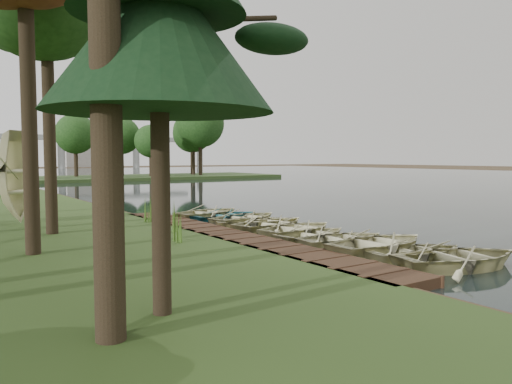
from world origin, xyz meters
TOP-DOWN VIEW (x-y plane):
  - ground at (0.00, 0.00)m, footprint 300.00×300.00m
  - water at (30.00, 20.00)m, footprint 130.00×200.00m
  - boardwalk at (-1.60, 0.00)m, footprint 1.60×16.00m
  - peninsula at (8.00, 50.00)m, footprint 50.00×14.00m
  - far_trees at (4.67, 50.00)m, footprint 45.60×5.60m
  - bridge at (12.31, 120.00)m, footprint 95.90×4.00m
  - building_a at (30.00, 140.00)m, footprint 10.00×8.00m
  - rowboat_0 at (1.22, -7.05)m, footprint 4.23×3.49m
  - rowboat_1 at (1.17, -5.72)m, footprint 3.50×2.79m
  - rowboat_2 at (1.09, -4.46)m, footprint 3.89×2.86m
  - rowboat_3 at (0.95, -2.99)m, footprint 3.40×2.57m
  - rowboat_4 at (0.86, -1.60)m, footprint 3.36×2.58m
  - rowboat_5 at (1.12, -0.50)m, footprint 3.88×3.09m
  - rowboat_6 at (1.04, 1.12)m, footprint 4.13×3.36m
  - rowboat_7 at (0.91, 2.02)m, footprint 4.05×3.40m
  - rowboat_8 at (1.25, 3.31)m, footprint 4.10×3.35m
  - rowboat_9 at (1.02, 4.62)m, footprint 3.41×2.50m
  - rowboat_10 at (0.85, 5.91)m, footprint 4.19×3.46m
  - stored_rowboat at (-7.19, 7.22)m, footprint 4.55×4.50m
  - reeds_0 at (-3.62, -0.48)m, footprint 0.60×0.60m
  - reeds_1 at (-4.55, 3.82)m, footprint 0.60×0.60m
  - reeds_2 at (-2.93, 1.58)m, footprint 0.60×0.60m
  - reeds_3 at (-2.60, 4.66)m, footprint 0.60×0.60m

SIDE VIEW (x-z plane):
  - ground at x=0.00m, z-range 0.00..0.00m
  - water at x=30.00m, z-range 0.00..0.05m
  - boardwalk at x=-1.60m, z-range 0.00..0.30m
  - peninsula at x=8.00m, z-range 0.00..0.45m
  - rowboat_4 at x=0.86m, z-range 0.05..0.70m
  - rowboat_1 at x=1.17m, z-range 0.05..0.70m
  - rowboat_3 at x=0.95m, z-range 0.05..0.72m
  - rowboat_9 at x=1.02m, z-range 0.05..0.74m
  - rowboat_7 at x=0.91m, z-range 0.05..0.77m
  - rowboat_5 at x=1.12m, z-range 0.05..0.77m
  - rowboat_8 at x=1.25m, z-range 0.05..0.79m
  - rowboat_6 at x=1.04m, z-range 0.05..0.80m
  - rowboat_10 at x=0.85m, z-range 0.05..0.80m
  - rowboat_0 at x=1.22m, z-range 0.05..0.81m
  - rowboat_2 at x=1.09m, z-range 0.05..0.83m
  - stored_rowboat at x=-7.19m, z-range 0.30..1.07m
  - reeds_0 at x=-3.62m, z-range 0.30..1.27m
  - reeds_3 at x=-2.60m, z-range 0.30..1.30m
  - reeds_1 at x=-4.55m, z-range 0.30..1.34m
  - reeds_2 at x=-2.93m, z-range 0.30..1.40m
  - far_trees at x=4.67m, z-range 2.03..10.83m
  - bridge at x=12.31m, z-range 2.78..11.38m
  - building_a at x=30.00m, z-range 0.00..18.00m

